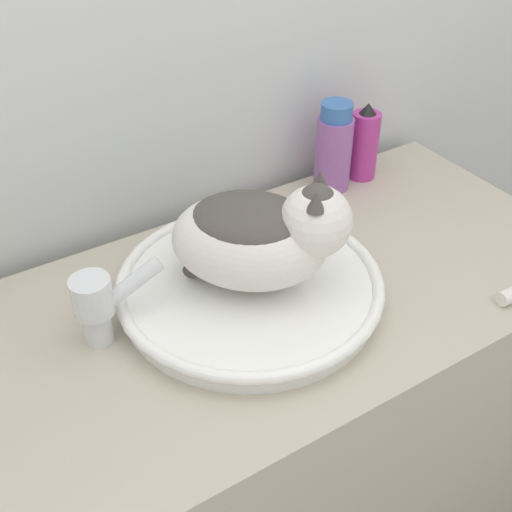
{
  "coord_description": "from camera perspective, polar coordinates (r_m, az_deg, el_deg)",
  "views": [
    {
      "loc": [
        -0.41,
        -0.4,
        1.56
      ],
      "look_at": [
        0.0,
        0.27,
        0.96
      ],
      "focal_mm": 45.0,
      "sensor_mm": 36.0,
      "label": 1
    }
  ],
  "objects": [
    {
      "name": "wall_back",
      "position": [
        1.14,
        -9.58,
        18.52
      ],
      "size": [
        8.0,
        0.05,
        2.4
      ],
      "color": "silver",
      "rests_on": "ground_plane"
    },
    {
      "name": "faucet",
      "position": [
        0.97,
        -13.7,
        -4.07
      ],
      "size": [
        0.14,
        0.06,
        0.13
      ],
      "rotation": [
        0.0,
        0.0,
        -0.15
      ],
      "color": "silver",
      "rests_on": "vanity_counter"
    },
    {
      "name": "cat",
      "position": [
        0.98,
        0.44,
        2.05
      ],
      "size": [
        0.3,
        0.34,
        0.19
      ],
      "rotation": [
        0.0,
        0.0,
        5.56
      ],
      "color": "silver",
      "rests_on": "sink_basin"
    },
    {
      "name": "vanity_counter",
      "position": [
        1.37,
        -0.21,
        -17.66
      ],
      "size": [
        1.23,
        0.55,
        0.87
      ],
      "color": "#B2A893",
      "rests_on": "ground_plane"
    },
    {
      "name": "mouthwash_bottle",
      "position": [
        1.31,
        6.92,
        9.49
      ],
      "size": [
        0.07,
        0.07,
        0.18
      ],
      "color": "#93569E",
      "rests_on": "vanity_counter"
    },
    {
      "name": "sink_basin",
      "position": [
        1.04,
        -0.42,
        -2.65
      ],
      "size": [
        0.43,
        0.43,
        0.04
      ],
      "color": "white",
      "rests_on": "vanity_counter"
    },
    {
      "name": "spray_bottle_trigger",
      "position": [
        1.36,
        9.6,
        9.81
      ],
      "size": [
        0.06,
        0.06,
        0.16
      ],
      "color": "#B2338C",
      "rests_on": "vanity_counter"
    }
  ]
}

